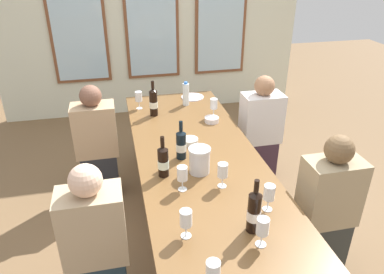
% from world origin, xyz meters
% --- Properties ---
extents(ground_plane, '(12.00, 12.00, 0.00)m').
position_xyz_m(ground_plane, '(0.00, 0.00, 0.00)').
color(ground_plane, brown).
extents(back_wall_with_windows, '(4.12, 0.10, 2.90)m').
position_xyz_m(back_wall_with_windows, '(0.00, 2.66, 1.45)').
color(back_wall_with_windows, silver).
rests_on(back_wall_with_windows, ground).
extents(dining_table, '(0.92, 2.61, 0.74)m').
position_xyz_m(dining_table, '(0.00, 0.00, 0.67)').
color(dining_table, brown).
rests_on(dining_table, ground).
extents(white_plate_0, '(0.24, 0.24, 0.01)m').
position_xyz_m(white_plate_0, '(0.22, 1.15, 0.74)').
color(white_plate_0, white).
rests_on(white_plate_0, dining_table).
extents(metal_pitcher, '(0.16, 0.16, 0.19)m').
position_xyz_m(metal_pitcher, '(-0.04, -0.25, 0.84)').
color(metal_pitcher, silver).
rests_on(metal_pitcher, dining_table).
extents(wine_bottle_0, '(0.08, 0.08, 0.34)m').
position_xyz_m(wine_bottle_0, '(-0.23, 0.79, 0.87)').
color(wine_bottle_0, black).
rests_on(wine_bottle_0, dining_table).
extents(wine_bottle_1, '(0.08, 0.08, 0.34)m').
position_xyz_m(wine_bottle_1, '(0.11, -0.90, 0.87)').
color(wine_bottle_1, black).
rests_on(wine_bottle_1, dining_table).
extents(wine_bottle_2, '(0.08, 0.08, 0.30)m').
position_xyz_m(wine_bottle_2, '(-0.13, -0.04, 0.85)').
color(wine_bottle_2, black).
rests_on(wine_bottle_2, dining_table).
extents(wine_bottle_3, '(0.08, 0.08, 0.30)m').
position_xyz_m(wine_bottle_3, '(-0.30, -0.24, 0.85)').
color(wine_bottle_3, black).
rests_on(wine_bottle_3, dining_table).
extents(tasting_bowl_0, '(0.13, 0.13, 0.05)m').
position_xyz_m(tasting_bowl_0, '(0.26, 0.53, 0.76)').
color(tasting_bowl_0, white).
rests_on(tasting_bowl_0, dining_table).
extents(tasting_bowl_1, '(0.13, 0.13, 0.04)m').
position_xyz_m(tasting_bowl_1, '(-0.02, 0.17, 0.76)').
color(tasting_bowl_1, silver).
rests_on(tasting_bowl_1, dining_table).
extents(water_bottle, '(0.06, 0.06, 0.24)m').
position_xyz_m(water_bottle, '(0.11, 0.98, 0.85)').
color(water_bottle, white).
rests_on(water_bottle, dining_table).
extents(wine_glass_0, '(0.07, 0.07, 0.17)m').
position_xyz_m(wine_glass_0, '(0.31, 0.65, 0.86)').
color(wine_glass_0, white).
rests_on(wine_glass_0, dining_table).
extents(wine_glass_1, '(0.07, 0.07, 0.17)m').
position_xyz_m(wine_glass_1, '(0.11, -1.02, 0.86)').
color(wine_glass_1, white).
rests_on(wine_glass_1, dining_table).
extents(wine_glass_2, '(0.07, 0.07, 0.17)m').
position_xyz_m(wine_glass_2, '(0.06, -0.46, 0.86)').
color(wine_glass_2, white).
rests_on(wine_glass_2, dining_table).
extents(wine_glass_3, '(0.07, 0.07, 0.17)m').
position_xyz_m(wine_glass_3, '(-0.20, -0.44, 0.86)').
color(wine_glass_3, white).
rests_on(wine_glass_3, dining_table).
extents(wine_glass_4, '(0.07, 0.07, 0.17)m').
position_xyz_m(wine_glass_4, '(-0.27, -0.87, 0.86)').
color(wine_glass_4, white).
rests_on(wine_glass_4, dining_table).
extents(wine_glass_5, '(0.07, 0.07, 0.17)m').
position_xyz_m(wine_glass_5, '(-0.35, 0.98, 0.86)').
color(wine_glass_5, white).
rests_on(wine_glass_5, dining_table).
extents(wine_glass_6, '(0.07, 0.07, 0.17)m').
position_xyz_m(wine_glass_6, '(0.26, -0.75, 0.86)').
color(wine_glass_6, white).
rests_on(wine_glass_6, dining_table).
extents(wine_glass_7, '(0.07, 0.07, 0.17)m').
position_xyz_m(wine_glass_7, '(-0.22, -1.24, 0.86)').
color(wine_glass_7, white).
rests_on(wine_glass_7, dining_table).
extents(seated_person_0, '(0.38, 0.24, 1.11)m').
position_xyz_m(seated_person_0, '(-0.78, -0.61, 0.53)').
color(seated_person_0, '#233843').
rests_on(seated_person_0, ground).
extents(seated_person_1, '(0.38, 0.24, 1.11)m').
position_xyz_m(seated_person_1, '(0.78, -0.61, 0.53)').
color(seated_person_1, '#323532').
rests_on(seated_person_1, ground).
extents(seated_person_2, '(0.38, 0.24, 1.11)m').
position_xyz_m(seated_person_2, '(-0.78, 0.70, 0.53)').
color(seated_person_2, '#2A2B30').
rests_on(seated_person_2, ground).
extents(seated_person_3, '(0.38, 0.24, 1.11)m').
position_xyz_m(seated_person_3, '(0.78, 0.61, 0.53)').
color(seated_person_3, '#392634').
rests_on(seated_person_3, ground).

